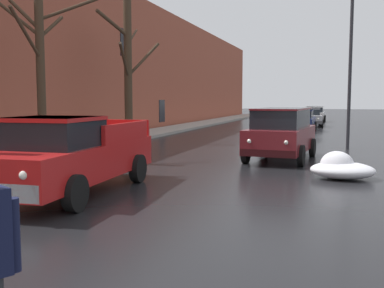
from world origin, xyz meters
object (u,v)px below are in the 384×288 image
Objects in this scene: sedan_silver_queued_behind_truck at (310,117)px; suv_maroon_parked_kerbside_close at (281,132)px; bare_tree_second_along_sidewalk at (39,54)px; sedan_white_at_far_intersection at (314,114)px; sedan_black_parked_kerbside_mid at (285,126)px; sedan_darkblue_parked_far_down_block at (301,120)px; pickup_truck_red_approaching_near_lane at (68,155)px; street_lamp_post at (350,64)px; bare_tree_mid_block at (128,67)px.

suv_maroon_parked_kerbside_close is at bearing -89.61° from sedan_silver_queued_behind_truck.
bare_tree_second_along_sidewalk is 1.60× the size of sedan_white_at_far_intersection.
suv_maroon_parked_kerbside_close is 1.00× the size of sedan_silver_queued_behind_truck.
sedan_black_parked_kerbside_mid is 7.15m from sedan_darkblue_parked_far_down_block.
bare_tree_second_along_sidewalk is at bearing 131.01° from pickup_truck_red_approaching_near_lane.
suv_maroon_parked_kerbside_close is at bearing 61.83° from pickup_truck_red_approaching_near_lane.
sedan_silver_queued_behind_truck is 16.87m from street_lamp_post.
sedan_darkblue_parked_far_down_block is (0.29, 7.14, -0.00)m from sedan_black_parked_kerbside_mid.
sedan_white_at_far_intersection is (-0.10, 28.40, -0.23)m from suv_maroon_parked_kerbside_close.
suv_maroon_parked_kerbside_close is (7.79, -4.04, -2.67)m from bare_tree_mid_block.
street_lamp_post reaches higher than suv_maroon_parked_kerbside_close.
suv_maroon_parked_kerbside_close is at bearing -85.08° from sedan_black_parked_kerbside_mid.
bare_tree_mid_block is (0.05, 6.84, 0.02)m from bare_tree_second_along_sidewalk.
sedan_darkblue_parked_far_down_block and sedan_white_at_far_intersection have the same top height.
suv_maroon_parked_kerbside_close is at bearing 19.68° from bare_tree_second_along_sidewalk.
bare_tree_mid_block reaches higher than sedan_darkblue_parked_far_down_block.
bare_tree_mid_block is 18.60m from sedan_silver_queued_behind_truck.
sedan_darkblue_parked_far_down_block is (7.48, 17.51, -2.89)m from bare_tree_second_along_sidewalk.
sedan_black_parked_kerbside_mid is 0.99× the size of sedan_darkblue_parked_far_down_block.
sedan_silver_queued_behind_truck is (7.65, 16.70, -2.90)m from bare_tree_mid_block.
sedan_darkblue_parked_far_down_block is at bearing 104.46° from street_lamp_post.
suv_maroon_parked_kerbside_close is at bearing -88.60° from sedan_darkblue_parked_far_down_block.
sedan_silver_queued_behind_truck is (-0.14, 20.74, -0.23)m from suv_maroon_parked_kerbside_close.
suv_maroon_parked_kerbside_close is 14.71m from sedan_darkblue_parked_far_down_block.
street_lamp_post is (2.68, -10.41, 2.84)m from sedan_darkblue_parked_far_down_block.
bare_tree_second_along_sidewalk is 8.74m from suv_maroon_parked_kerbside_close.
sedan_white_at_far_intersection is (0.04, 7.66, 0.00)m from sedan_silver_queued_behind_truck.
suv_maroon_parked_kerbside_close reaches higher than sedan_darkblue_parked_far_down_block.
bare_tree_second_along_sidewalk reaches higher than sedan_white_at_far_intersection.
bare_tree_second_along_sidewalk reaches higher than pickup_truck_red_approaching_near_lane.
bare_tree_mid_block reaches higher than sedan_black_parked_kerbside_mid.
sedan_white_at_far_intersection is 24.40m from street_lamp_post.
sedan_black_parked_kerbside_mid is (-0.65, 7.56, -0.23)m from suv_maroon_parked_kerbside_close.
pickup_truck_red_approaching_near_lane reaches higher than sedan_silver_queued_behind_truck.
pickup_truck_red_approaching_near_lane reaches higher than sedan_white_at_far_intersection.
sedan_black_parked_kerbside_mid and sedan_darkblue_parked_far_down_block have the same top height.
bare_tree_second_along_sidewalk is at bearing -124.73° from sedan_black_parked_kerbside_mid.
sedan_white_at_far_intersection is (7.69, 24.36, -2.90)m from bare_tree_mid_block.
pickup_truck_red_approaching_near_lane is 28.31m from sedan_silver_queued_behind_truck.
sedan_darkblue_parked_far_down_block is at bearing 80.82° from pickup_truck_red_approaching_near_lane.
sedan_darkblue_parked_far_down_block is at bearing 55.13° from bare_tree_mid_block.
sedan_darkblue_parked_far_down_block is (3.56, 22.02, -0.13)m from pickup_truck_red_approaching_near_lane.
bare_tree_mid_block is 10.12m from street_lamp_post.
sedan_black_parked_kerbside_mid is (7.19, 10.37, -2.88)m from bare_tree_second_along_sidewalk.
street_lamp_post is at bearing -47.68° from sedan_black_parked_kerbside_mid.
street_lamp_post reaches higher than sedan_white_at_far_intersection.
bare_tree_mid_block is 13.32m from sedan_darkblue_parked_far_down_block.
suv_maroon_parked_kerbside_close reaches higher than pickup_truck_red_approaching_near_lane.
bare_tree_second_along_sidewalk is 6.84m from bare_tree_mid_block.
suv_maroon_parked_kerbside_close is 0.68× the size of street_lamp_post.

